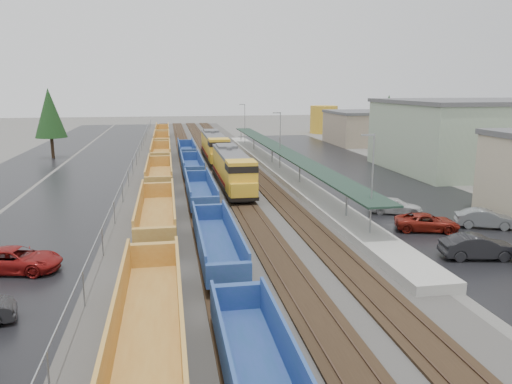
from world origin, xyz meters
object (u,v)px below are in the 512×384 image
parked_car_west_c (16,260)px  parked_car_east_c (395,206)px  locomotive_trail (214,147)px  parked_car_east_a (478,247)px  well_string_yellow (160,175)px  parked_car_east_e (485,219)px  storage_tank (324,120)px  parked_car_east_b (427,222)px  well_string_blue (207,213)px  locomotive_lead (232,169)px

parked_car_west_c → parked_car_east_c: 30.96m
locomotive_trail → parked_car_east_a: bearing=-74.2°
locomotive_trail → parked_car_east_c: 36.66m
well_string_yellow → parked_car_east_e: size_ratio=28.07×
parked_car_east_c → storage_tank: bearing=8.9°
parked_car_east_c → parked_car_east_e: parked_car_east_e is taller
parked_car_east_b → parked_car_east_e: 5.07m
locomotive_trail → well_string_blue: 35.47m
locomotive_trail → parked_car_east_a: size_ratio=3.86×
locomotive_trail → storage_tank: bearing=54.0°
parked_car_east_c → locomotive_trail: bearing=42.7°
parked_car_east_b → locomotive_lead: bearing=51.4°
locomotive_lead → parked_car_east_c: locomotive_lead is taller
locomotive_lead → parked_car_east_c: 18.65m
well_string_blue → parked_car_east_e: bearing=-11.6°
locomotive_trail → well_string_blue: bearing=-96.5°
well_string_yellow → parked_car_west_c: bearing=-107.7°
parked_car_east_c → parked_car_east_e: (5.11, -5.57, 0.07)m
parked_car_east_b → parked_car_east_c: size_ratio=1.05×
parked_car_west_c → parked_car_east_c: size_ratio=1.17×
well_string_blue → parked_car_east_a: 20.48m
locomotive_trail → well_string_yellow: bearing=-115.1°
parked_car_west_c → parked_car_east_c: bearing=-60.9°
locomotive_trail → parked_car_east_a: (13.16, -46.41, -1.49)m
storage_tank → parked_car_east_b: 83.75m
well_string_yellow → parked_car_east_c: size_ratio=27.23×
parked_car_east_a → parked_car_east_e: bearing=-27.4°
locomotive_lead → storage_tank: storage_tank is taller
well_string_yellow → locomotive_lead: bearing=-26.1°
parked_car_east_c → parked_car_west_c: bearing=129.4°
locomotive_trail → well_string_blue: (-4.00, -35.23, -1.17)m
parked_car_east_b → storage_tank: bearing=4.4°
storage_tank → parked_car_east_b: size_ratio=1.33×
locomotive_lead → parked_car_east_e: bearing=-45.9°
storage_tank → parked_car_east_b: storage_tank is taller
locomotive_lead → parked_car_east_b: 22.96m
well_string_blue → parked_car_west_c: size_ratio=17.49×
well_string_yellow → well_string_blue: (4.00, -18.15, -0.11)m
parked_car_west_c → parked_car_east_a: bearing=-83.9°
parked_car_east_b → parked_car_west_c: bearing=113.8°
locomotive_lead → well_string_blue: size_ratio=0.20×
parked_car_east_a → parked_car_east_b: 6.63m
parked_car_east_c → locomotive_lead: bearing=66.5°
parked_car_east_c → parked_car_east_a: bearing=-157.8°
locomotive_lead → parked_car_east_a: locomotive_lead is taller
well_string_blue → parked_car_east_c: bearing=3.4°
parked_car_west_c → parked_car_east_c: (29.51, 9.36, -0.08)m
locomotive_lead → storage_tank: bearing=64.2°
well_string_blue → parked_car_east_a: size_ratio=19.63×
well_string_yellow → storage_tank: size_ratio=19.47×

